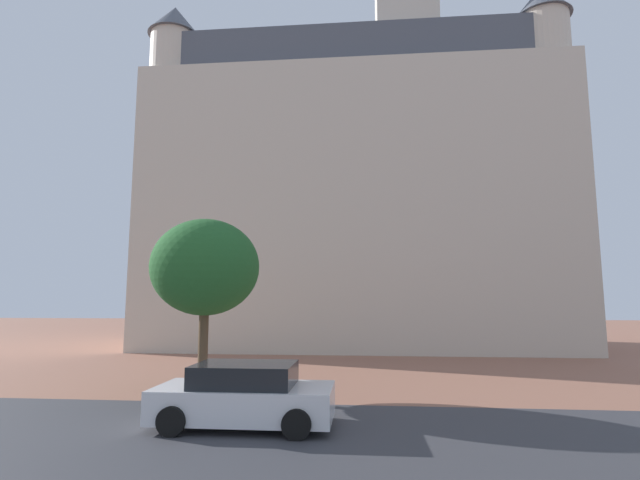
% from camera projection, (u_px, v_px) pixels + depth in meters
% --- Properties ---
extents(ground_plane, '(120.00, 120.00, 0.00)m').
position_uv_depth(ground_plane, '(310.00, 439.00, 9.88)').
color(ground_plane, '#93604C').
extents(street_asphalt_strip, '(120.00, 8.65, 0.00)m').
position_uv_depth(street_asphalt_strip, '(303.00, 455.00, 8.84)').
color(street_asphalt_strip, '#38383D').
rests_on(street_asphalt_strip, ground_plane).
extents(landmark_building, '(25.63, 11.39, 32.70)m').
position_uv_depth(landmark_building, '(359.00, 192.00, 31.04)').
color(landmark_building, beige).
rests_on(landmark_building, ground_plane).
extents(car_white, '(4.15, 2.11, 1.44)m').
position_uv_depth(car_white, '(245.00, 396.00, 10.95)').
color(car_white, silver).
rests_on(car_white, ground_plane).
extents(tree_curb_far, '(3.46, 3.46, 5.54)m').
position_uv_depth(tree_curb_far, '(205.00, 268.00, 15.03)').
color(tree_curb_far, brown).
rests_on(tree_curb_far, ground_plane).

